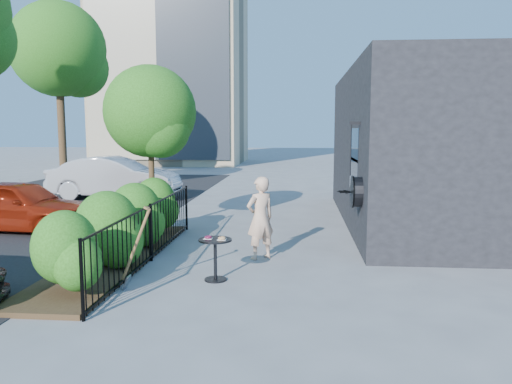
# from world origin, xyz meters

# --- Properties ---
(ground) EXTENTS (120.00, 120.00, 0.00)m
(ground) POSITION_xyz_m (0.00, 0.00, 0.00)
(ground) COLOR gray
(ground) RESTS_ON ground
(shop_building) EXTENTS (6.22, 9.00, 4.00)m
(shop_building) POSITION_xyz_m (5.50, 4.50, 2.00)
(shop_building) COLOR black
(shop_building) RESTS_ON ground
(fence) EXTENTS (0.05, 6.05, 1.10)m
(fence) POSITION_xyz_m (-1.50, 0.00, 0.56)
(fence) COLOR black
(fence) RESTS_ON ground
(planting_bed) EXTENTS (1.30, 6.00, 0.08)m
(planting_bed) POSITION_xyz_m (-2.20, 0.00, 0.04)
(planting_bed) COLOR #382616
(planting_bed) RESTS_ON ground
(shrubs) EXTENTS (1.10, 5.60, 1.24)m
(shrubs) POSITION_xyz_m (-2.10, 0.10, 0.70)
(shrubs) COLOR #225313
(shrubs) RESTS_ON ground
(patio_tree) EXTENTS (2.20, 2.20, 3.94)m
(patio_tree) POSITION_xyz_m (-2.24, 2.76, 2.76)
(patio_tree) COLOR #3F2B19
(patio_tree) RESTS_ON ground
(street_tree_far) EXTENTS (4.40, 4.40, 8.28)m
(street_tree_far) POSITION_xyz_m (-9.94, 13.96, 5.92)
(street_tree_far) COLOR #3F2B19
(street_tree_far) RESTS_ON ground
(cafe_table) EXTENTS (0.55, 0.55, 0.74)m
(cafe_table) POSITION_xyz_m (-0.09, -1.10, 0.48)
(cafe_table) COLOR black
(cafe_table) RESTS_ON ground
(woman) EXTENTS (0.69, 0.65, 1.59)m
(woman) POSITION_xyz_m (0.54, 0.34, 0.80)
(woman) COLOR #D8AB8C
(woman) RESTS_ON ground
(shovel) EXTENTS (0.50, 0.17, 1.34)m
(shovel) POSITION_xyz_m (-1.25, -1.68, 0.59)
(shovel) COLOR brown
(shovel) RESTS_ON ground
(car_red) EXTENTS (3.89, 1.92, 1.28)m
(car_red) POSITION_xyz_m (-5.53, 2.46, 0.64)
(car_red) COLOR maroon
(car_red) RESTS_ON ground
(car_silver) EXTENTS (4.60, 1.63, 1.51)m
(car_silver) POSITION_xyz_m (-5.31, 8.32, 0.76)
(car_silver) COLOR #AEAEB3
(car_silver) RESTS_ON ground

